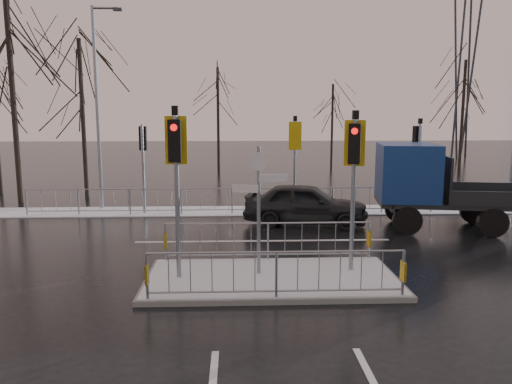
{
  "coord_description": "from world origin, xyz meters",
  "views": [
    {
      "loc": [
        -0.83,
        -11.42,
        3.99
      ],
      "look_at": [
        -0.28,
        2.33,
        1.8
      ],
      "focal_mm": 35.0,
      "sensor_mm": 36.0,
      "label": 1
    }
  ],
  "objects_px": {
    "traffic_island": "(271,266)",
    "car_far_lane": "(306,204)",
    "flatbed_truck": "(434,184)",
    "street_lamp_left": "(99,100)"
  },
  "relations": [
    {
      "from": "flatbed_truck",
      "to": "street_lamp_left",
      "type": "bearing_deg",
      "value": 161.25
    },
    {
      "from": "traffic_island",
      "to": "car_far_lane",
      "type": "distance_m",
      "value": 6.35
    },
    {
      "from": "car_far_lane",
      "to": "flatbed_truck",
      "type": "xyz_separation_m",
      "value": [
        4.3,
        -0.83,
        0.81
      ]
    },
    {
      "from": "traffic_island",
      "to": "car_far_lane",
      "type": "bearing_deg",
      "value": 74.67
    },
    {
      "from": "flatbed_truck",
      "to": "car_far_lane",
      "type": "bearing_deg",
      "value": 169.1
    },
    {
      "from": "flatbed_truck",
      "to": "street_lamp_left",
      "type": "xyz_separation_m",
      "value": [
        -12.39,
        4.2,
        2.93
      ]
    },
    {
      "from": "traffic_island",
      "to": "flatbed_truck",
      "type": "xyz_separation_m",
      "value": [
        5.97,
        5.28,
        1.17
      ]
    },
    {
      "from": "traffic_island",
      "to": "flatbed_truck",
      "type": "bearing_deg",
      "value": 41.51
    },
    {
      "from": "car_far_lane",
      "to": "flatbed_truck",
      "type": "height_order",
      "value": "flatbed_truck"
    },
    {
      "from": "car_far_lane",
      "to": "flatbed_truck",
      "type": "distance_m",
      "value": 4.45
    }
  ]
}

